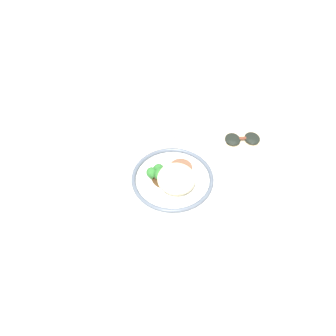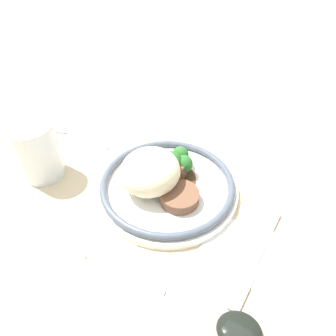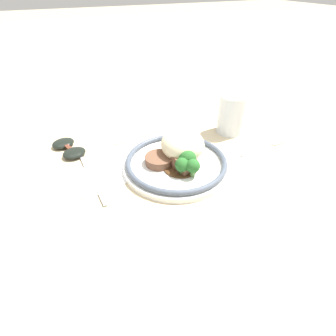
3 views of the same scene
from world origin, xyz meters
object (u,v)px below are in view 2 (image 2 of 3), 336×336
(plate, at_px, (165,181))
(knife, at_px, (91,257))
(spoon, at_px, (65,132))
(fork, at_px, (254,266))
(juice_glass, at_px, (38,154))

(plate, bearing_deg, knife, 86.20)
(plate, xyz_separation_m, spoon, (0.27, -0.02, -0.02))
(fork, relative_size, knife, 0.85)
(plate, distance_m, fork, 0.19)
(plate, distance_m, juice_glass, 0.22)
(plate, height_order, spoon, plate)
(plate, relative_size, knife, 1.10)
(plate, distance_m, knife, 0.17)
(plate, relative_size, juice_glass, 2.29)
(spoon, bearing_deg, plate, 171.28)
(plate, relative_size, fork, 1.30)
(juice_glass, distance_m, fork, 0.39)
(juice_glass, height_order, fork, juice_glass)
(knife, bearing_deg, juice_glass, -30.13)
(knife, bearing_deg, spoon, -43.47)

